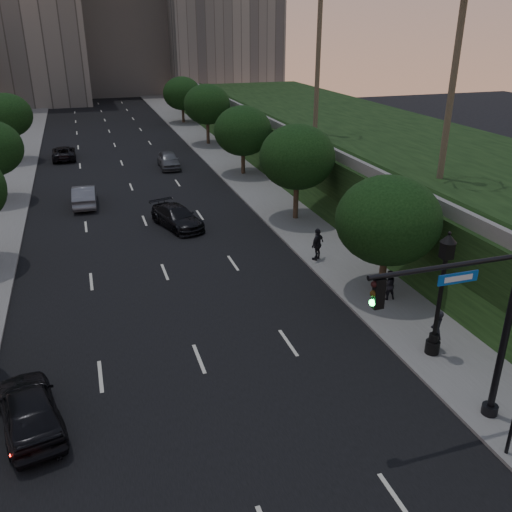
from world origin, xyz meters
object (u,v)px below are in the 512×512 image
object	(u,v)px
sedan_far_left	(64,153)
pedestrian_b	(388,285)
street_lamp	(439,300)
pedestrian_a	(436,330)
sedan_near_left	(29,409)
traffic_signal_mast	(480,333)
sedan_far_right	(169,160)
pedestrian_c	(318,244)
sedan_mid_left	(84,196)
sedan_near_right	(177,217)

from	to	relation	value
sedan_far_left	pedestrian_b	world-z (taller)	pedestrian_b
street_lamp	pedestrian_a	size ratio (longest dim) A/B	3.04
sedan_near_left	street_lamp	bearing A→B (deg)	166.11
sedan_far_left	traffic_signal_mast	bearing A→B (deg)	105.72
sedan_near_left	sedan_far_right	size ratio (longest dim) A/B	1.02
street_lamp	pedestrian_c	bearing A→B (deg)	93.57
sedan_mid_left	pedestrian_a	bearing A→B (deg)	120.20
pedestrian_b	pedestrian_c	distance (m)	5.79
pedestrian_c	sedan_near_right	bearing A→B (deg)	-85.27
pedestrian_c	sedan_far_right	bearing A→B (deg)	-113.86
sedan_far_right	traffic_signal_mast	bearing A→B (deg)	-83.45
sedan_near_right	pedestrian_c	bearing A→B (deg)	-68.98
pedestrian_c	pedestrian_b	bearing A→B (deg)	69.49
pedestrian_a	sedan_near_left	bearing A→B (deg)	-23.46
pedestrian_a	pedestrian_b	bearing A→B (deg)	-118.62
sedan_far_right	pedestrian_b	distance (m)	31.11
sedan_near_left	traffic_signal_mast	bearing A→B (deg)	150.73
sedan_mid_left	pedestrian_c	xyz separation A→B (m)	(12.63, -15.24, 0.33)
sedan_near_left	sedan_far_left	distance (m)	41.74
sedan_mid_left	sedan_far_right	world-z (taller)	sedan_mid_left
sedan_near_right	traffic_signal_mast	bearing A→B (deg)	-93.24
pedestrian_a	pedestrian_b	world-z (taller)	pedestrian_a
pedestrian_a	sedan_near_right	bearing A→B (deg)	-90.25
pedestrian_a	sedan_far_right	bearing A→B (deg)	-103.71
traffic_signal_mast	pedestrian_b	distance (m)	9.48
sedan_far_right	street_lamp	bearing A→B (deg)	-80.57
sedan_near_right	pedestrian_a	xyz separation A→B (m)	(7.62, -18.63, 0.35)
traffic_signal_mast	pedestrian_a	bearing A→B (deg)	68.42
sedan_far_left	sedan_far_right	xyz separation A→B (m)	(9.65, -6.80, 0.11)
sedan_near_right	sedan_mid_left	bearing A→B (deg)	112.55
sedan_near_left	sedan_far_left	bearing A→B (deg)	-103.52
sedan_near_left	pedestrian_a	distance (m)	16.05
sedan_far_right	pedestrian_b	size ratio (longest dim) A/B	2.97
sedan_far_left	pedestrian_a	size ratio (longest dim) A/B	2.63
sedan_near_left	pedestrian_a	world-z (taller)	pedestrian_a
sedan_far_right	pedestrian_c	world-z (taller)	pedestrian_c
street_lamp	sedan_mid_left	size ratio (longest dim) A/B	1.17
traffic_signal_mast	pedestrian_c	bearing A→B (deg)	86.94
traffic_signal_mast	sedan_far_left	distance (m)	48.16
traffic_signal_mast	sedan_far_left	bearing A→B (deg)	106.23
sedan_near_right	pedestrian_a	distance (m)	20.13
traffic_signal_mast	sedan_near_left	bearing A→B (deg)	162.92
sedan_mid_left	pedestrian_a	distance (m)	28.88
sedan_far_right	pedestrian_a	size ratio (longest dim) A/B	2.50
sedan_far_left	sedan_far_right	distance (m)	11.80
sedan_mid_left	street_lamp	bearing A→B (deg)	119.64
sedan_far_right	pedestrian_a	distance (m)	35.62
pedestrian_b	sedan_near_right	bearing A→B (deg)	-56.87
street_lamp	sedan_far_left	distance (m)	44.78
sedan_near_left	pedestrian_b	world-z (taller)	pedestrian_b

